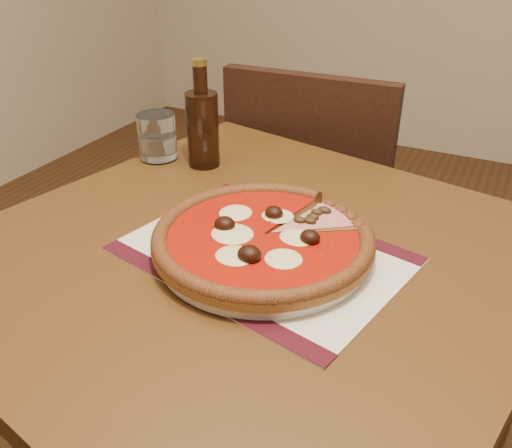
{
  "coord_description": "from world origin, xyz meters",
  "views": [
    {
      "loc": [
        -0.27,
        -0.04,
        1.19
      ],
      "look_at": [
        -0.59,
        0.59,
        0.78
      ],
      "focal_mm": 38.0,
      "sensor_mm": 36.0,
      "label": 1
    }
  ],
  "objects": [
    {
      "name": "chair_far",
      "position": [
        -0.7,
        1.19,
        0.5
      ],
      "size": [
        0.43,
        0.43,
        0.87
      ],
      "rotation": [
        0.0,
        0.0,
        3.18
      ],
      "color": "black",
      "rests_on": "ground"
    },
    {
      "name": "table",
      "position": [
        -0.59,
        0.57,
        0.65
      ],
      "size": [
        0.95,
        0.95,
        0.75
      ],
      "rotation": [
        0.0,
        0.0,
        -0.21
      ],
      "color": "#563314",
      "rests_on": "ground"
    },
    {
      "name": "ham_slice",
      "position": [
        -0.49,
        0.64,
        0.78
      ],
      "size": [
        0.12,
        0.14,
        0.02
      ],
      "rotation": [
        0.0,
        0.0,
        0.95
      ],
      "color": "#9D6626",
      "rests_on": "plate"
    },
    {
      "name": "pizza",
      "position": [
        -0.56,
        0.56,
        0.78
      ],
      "size": [
        0.32,
        0.32,
        0.04
      ],
      "color": "#9D6626",
      "rests_on": "plate"
    },
    {
      "name": "water_glass",
      "position": [
        -0.91,
        0.79,
        0.8
      ],
      "size": [
        0.1,
        0.1,
        0.09
      ],
      "primitive_type": "cylinder",
      "rotation": [
        0.0,
        0.0,
        -0.31
      ],
      "color": "white",
      "rests_on": "table"
    },
    {
      "name": "placemat",
      "position": [
        -0.56,
        0.56,
        0.75
      ],
      "size": [
        0.44,
        0.36,
        0.0
      ],
      "primitive_type": "cube",
      "rotation": [
        0.0,
        0.0,
        -0.22
      ],
      "color": "beige",
      "rests_on": "table"
    },
    {
      "name": "plate",
      "position": [
        -0.56,
        0.56,
        0.76
      ],
      "size": [
        0.31,
        0.31,
        0.02
      ],
      "primitive_type": "cylinder",
      "color": "white",
      "rests_on": "placemat"
    },
    {
      "name": "bottle",
      "position": [
        -0.81,
        0.8,
        0.83
      ],
      "size": [
        0.06,
        0.06,
        0.21
      ],
      "color": "black",
      "rests_on": "table"
    }
  ]
}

